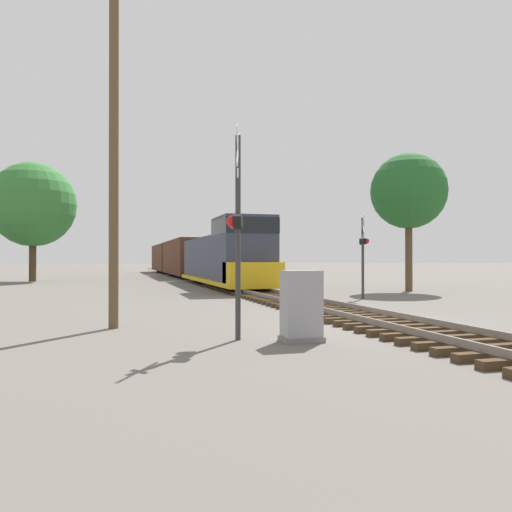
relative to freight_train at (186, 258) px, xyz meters
The scene contains 9 objects.
ground_plane 36.51m from the freight_train, 90.00° to the right, with size 400.00×400.00×0.00m, color #666059.
rail_track_bed 36.50m from the freight_train, 90.00° to the right, with size 2.60×160.00×0.31m.
freight_train is the anchor object (origin of this frame).
crossing_signal_near 38.36m from the freight_train, 96.44° to the right, with size 0.56×1.01×4.70m.
crossing_signal_far 28.97m from the freight_train, 82.27° to the right, with size 0.59×1.00×3.82m.
relay_cabinet 38.88m from the freight_train, 94.45° to the right, with size 0.89×0.61×1.54m.
utility_pole 36.25m from the freight_train, 101.04° to the right, with size 1.80×0.25×9.74m.
tree_far_right 26.28m from the freight_train, 69.67° to the right, with size 4.23×4.23×7.74m.
tree_mid_background 14.80m from the freight_train, 157.45° to the right, with size 6.74×6.74×9.56m.
Camera 1 is at (-6.96, -12.38, 1.79)m, focal length 35.00 mm.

